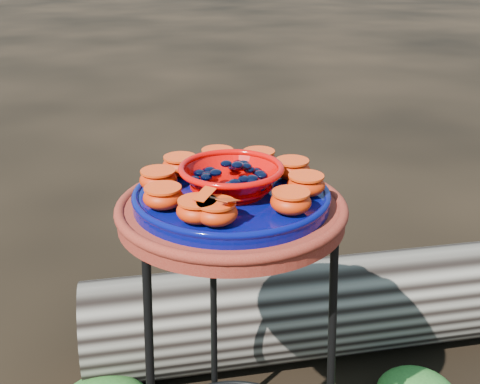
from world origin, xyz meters
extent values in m
cylinder|color=maroon|center=(0.00, 0.00, 0.72)|extent=(0.42, 0.42, 0.03)
cylinder|color=#020E35|center=(0.00, 0.00, 0.75)|extent=(0.36, 0.36, 0.02)
ellipsoid|color=#A83100|center=(-0.05, -0.13, 0.78)|extent=(0.07, 0.07, 0.04)
ellipsoid|color=#A83100|center=(0.08, -0.11, 0.78)|extent=(0.07, 0.07, 0.04)
ellipsoid|color=#A83100|center=(0.13, -0.04, 0.78)|extent=(0.07, 0.07, 0.04)
ellipsoid|color=#A83100|center=(0.13, 0.04, 0.78)|extent=(0.07, 0.07, 0.04)
ellipsoid|color=#A83100|center=(0.08, 0.11, 0.78)|extent=(0.07, 0.07, 0.04)
ellipsoid|color=#A83100|center=(0.00, 0.14, 0.78)|extent=(0.07, 0.07, 0.04)
ellipsoid|color=#A83100|center=(-0.08, 0.11, 0.78)|extent=(0.07, 0.07, 0.04)
ellipsoid|color=#A83100|center=(-0.13, 0.04, 0.78)|extent=(0.07, 0.07, 0.04)
ellipsoid|color=#A83100|center=(-0.13, -0.04, 0.78)|extent=(0.07, 0.07, 0.04)
ellipsoid|color=#A83100|center=(-0.08, -0.11, 0.78)|extent=(0.07, 0.07, 0.04)
ellipsoid|color=#214C1B|center=(-0.12, 0.65, 0.08)|extent=(0.32, 0.32, 0.16)
camera|label=1|loc=(-0.22, -1.00, 1.19)|focal=45.00mm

